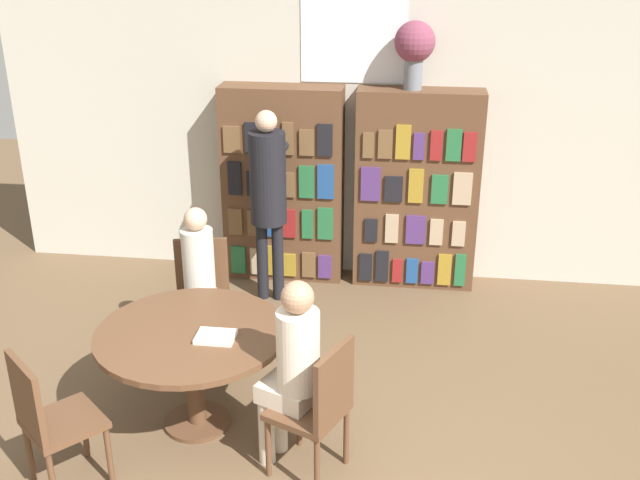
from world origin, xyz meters
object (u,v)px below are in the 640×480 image
(flower_vase, at_px, (415,46))
(seated_reader_right, at_px, (292,364))
(chair_far_side, at_px, (319,404))
(chair_near_camera, at_px, (49,417))
(librarian_standing, at_px, (268,187))
(seated_reader_left, at_px, (199,281))
(chair_left_side, at_px, (202,292))
(reading_table, at_px, (192,347))
(bookshelf_right, at_px, (417,191))
(bookshelf_left, at_px, (283,185))

(flower_vase, height_order, seated_reader_right, flower_vase)
(chair_far_side, height_order, seated_reader_right, seated_reader_right)
(chair_near_camera, bearing_deg, librarian_standing, 115.16)
(chair_near_camera, distance_m, seated_reader_left, 1.53)
(chair_left_side, xyz_separation_m, librarian_standing, (0.34, 0.94, 0.54))
(librarian_standing, bearing_deg, reading_table, -94.24)
(bookshelf_right, relative_size, chair_far_side, 1.99)
(bookshelf_left, height_order, chair_far_side, bookshelf_left)
(reading_table, bearing_deg, flower_vase, 61.31)
(bookshelf_right, relative_size, flower_vase, 3.17)
(reading_table, distance_m, chair_far_side, 0.95)
(chair_far_side, height_order, seated_reader_left, seated_reader_left)
(chair_left_side, bearing_deg, seated_reader_right, 113.90)
(flower_vase, bearing_deg, librarian_standing, -156.42)
(bookshelf_right, bearing_deg, seated_reader_right, -104.20)
(bookshelf_left, distance_m, seated_reader_right, 2.73)
(chair_far_side, distance_m, librarian_standing, 2.42)
(chair_left_side, bearing_deg, librarian_standing, -121.95)
(bookshelf_left, bearing_deg, bookshelf_right, -0.00)
(seated_reader_left, bearing_deg, librarian_standing, -117.06)
(bookshelf_left, height_order, seated_reader_right, bookshelf_left)
(chair_near_camera, xyz_separation_m, seated_reader_right, (1.33, 0.40, 0.21))
(bookshelf_left, bearing_deg, chair_far_side, -75.85)
(librarian_standing, bearing_deg, chair_left_side, -109.77)
(seated_reader_right, xyz_separation_m, librarian_standing, (-0.56, 2.17, 0.32))
(chair_far_side, bearing_deg, chair_left_side, 63.00)
(chair_far_side, xyz_separation_m, seated_reader_left, (-1.02, 1.12, 0.18))
(seated_reader_left, bearing_deg, flower_vase, -144.00)
(flower_vase, distance_m, librarian_standing, 1.68)
(bookshelf_right, xyz_separation_m, chair_near_camera, (-2.01, -3.07, -0.39))
(chair_far_side, xyz_separation_m, seated_reader_right, (-0.17, 0.07, 0.21))
(chair_near_camera, distance_m, chair_left_side, 1.68)
(bookshelf_left, distance_m, reading_table, 2.39)
(bookshelf_left, distance_m, seated_reader_left, 1.67)
(flower_vase, distance_m, chair_left_side, 2.65)
(reading_table, height_order, chair_far_side, chair_far_side)
(chair_left_side, xyz_separation_m, chair_far_side, (1.06, -1.31, 0.00))
(chair_left_side, relative_size, seated_reader_right, 0.71)
(seated_reader_right, bearing_deg, bookshelf_right, 9.62)
(chair_left_side, relative_size, seated_reader_left, 0.73)
(seated_reader_left, bearing_deg, chair_near_camera, 59.80)
(bookshelf_left, xyz_separation_m, seated_reader_right, (0.53, -2.67, -0.18))
(bookshelf_left, distance_m, bookshelf_right, 1.20)
(flower_vase, xyz_separation_m, librarian_standing, (-1.16, -0.51, -1.11))
(chair_near_camera, height_order, chair_far_side, same)
(chair_near_camera, xyz_separation_m, seated_reader_left, (0.47, 1.45, 0.18))
(chair_near_camera, bearing_deg, bookshelf_left, 117.16)
(chair_far_side, height_order, librarian_standing, librarian_standing)
(reading_table, distance_m, librarian_standing, 1.92)
(chair_left_side, height_order, chair_far_side, same)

